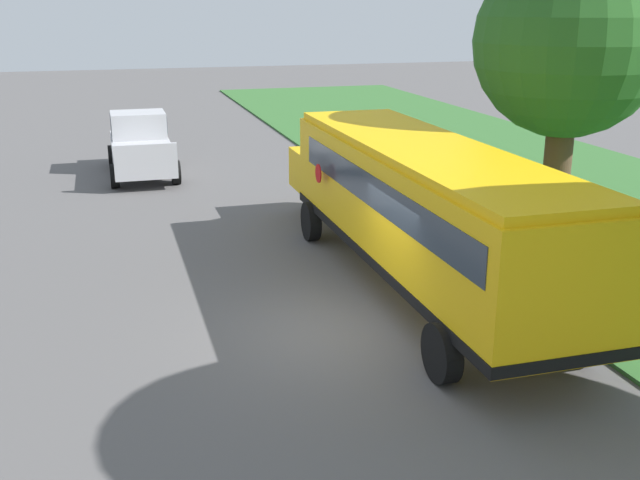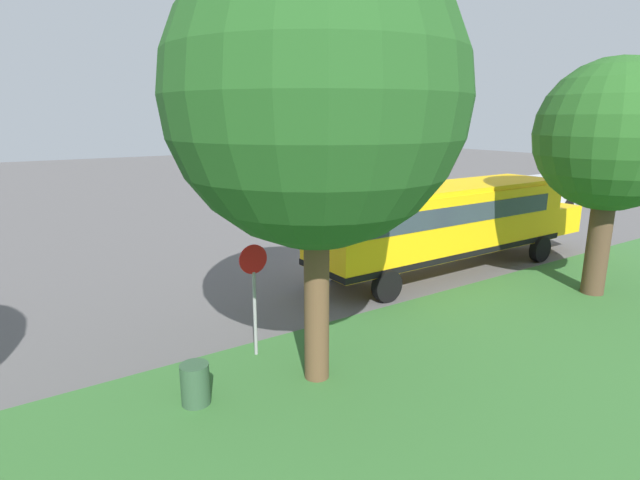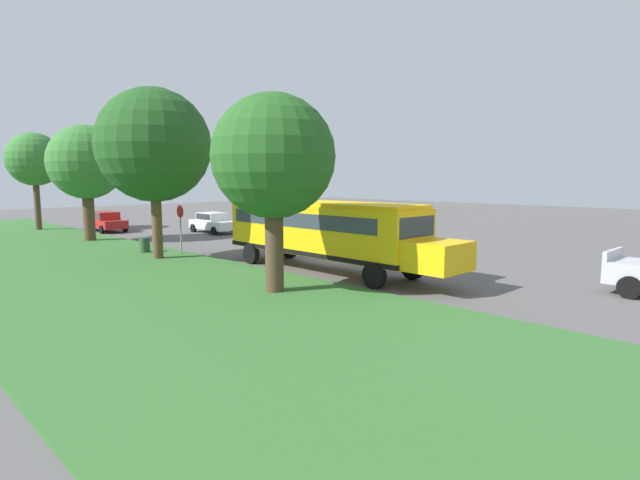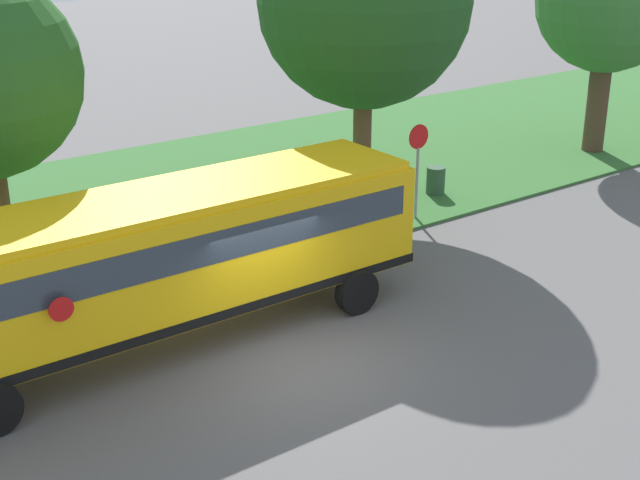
# 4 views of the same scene
# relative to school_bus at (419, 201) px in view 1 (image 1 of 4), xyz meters

# --- Properties ---
(ground_plane) EXTENTS (120.00, 120.00, 0.00)m
(ground_plane) POSITION_rel_school_bus_xyz_m (2.27, 1.63, -1.92)
(ground_plane) COLOR #565454
(school_bus) EXTENTS (2.85, 12.42, 3.16)m
(school_bus) POSITION_rel_school_bus_xyz_m (0.00, 0.00, 0.00)
(school_bus) COLOR yellow
(school_bus) RESTS_ON ground
(pickup_truck) EXTENTS (2.28, 5.40, 2.10)m
(pickup_truck) POSITION_rel_school_bus_xyz_m (4.97, -13.25, -0.85)
(pickup_truck) COLOR #B7B7BC
(pickup_truck) RESTS_ON ground
(oak_tree_beside_bus) EXTENTS (4.47, 4.47, 7.23)m
(oak_tree_beside_bus) POSITION_rel_school_bus_xyz_m (-4.56, -1.92, 3.08)
(oak_tree_beside_bus) COLOR #4C3826
(oak_tree_beside_bus) RESTS_ON ground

